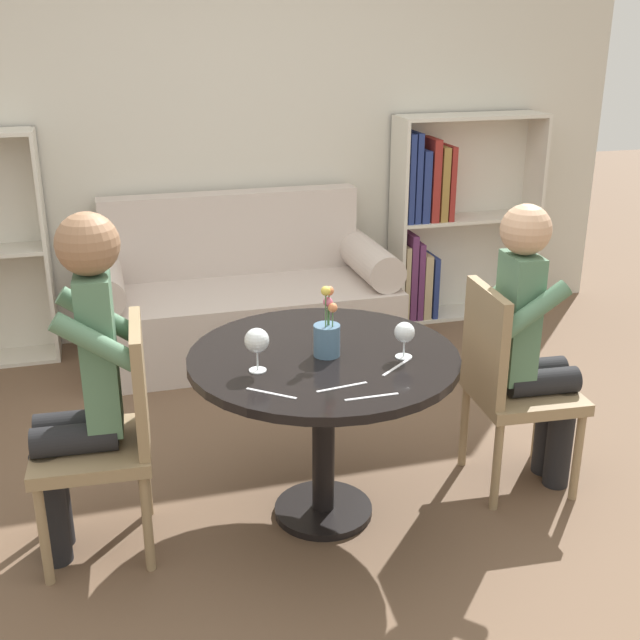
{
  "coord_description": "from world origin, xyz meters",
  "views": [
    {
      "loc": [
        -0.77,
        -2.69,
        1.9
      ],
      "look_at": [
        0.0,
        0.05,
        0.83
      ],
      "focal_mm": 45.0,
      "sensor_mm": 36.0,
      "label": 1
    }
  ],
  "objects_px": {
    "wine_glass_left": "(257,342)",
    "flower_vase": "(327,335)",
    "chair_right": "(509,380)",
    "chair_left": "(111,430)",
    "couch": "(241,302)",
    "person_right": "(533,342)",
    "person_left": "(81,379)",
    "bookshelf_right": "(443,220)",
    "wine_glass_right": "(404,333)"
  },
  "relations": [
    {
      "from": "wine_glass_left",
      "to": "chair_left",
      "type": "bearing_deg",
      "value": 169.83
    },
    {
      "from": "couch",
      "to": "wine_glass_right",
      "type": "xyz_separation_m",
      "value": [
        0.28,
        -1.9,
        0.49
      ]
    },
    {
      "from": "flower_vase",
      "to": "person_left",
      "type": "bearing_deg",
      "value": 177.71
    },
    {
      "from": "chair_right",
      "to": "wine_glass_right",
      "type": "bearing_deg",
      "value": 107.07
    },
    {
      "from": "chair_right",
      "to": "person_right",
      "type": "height_order",
      "value": "person_right"
    },
    {
      "from": "person_left",
      "to": "wine_glass_left",
      "type": "distance_m",
      "value": 0.64
    },
    {
      "from": "person_right",
      "to": "wine_glass_left",
      "type": "relative_size",
      "value": 7.57
    },
    {
      "from": "couch",
      "to": "wine_glass_right",
      "type": "relative_size",
      "value": 12.79
    },
    {
      "from": "person_right",
      "to": "wine_glass_left",
      "type": "distance_m",
      "value": 1.18
    },
    {
      "from": "chair_left",
      "to": "chair_right",
      "type": "distance_m",
      "value": 1.61
    },
    {
      "from": "chair_left",
      "to": "person_left",
      "type": "relative_size",
      "value": 0.69
    },
    {
      "from": "chair_left",
      "to": "wine_glass_right",
      "type": "distance_m",
      "value": 1.14
    },
    {
      "from": "bookshelf_right",
      "to": "person_left",
      "type": "height_order",
      "value": "bookshelf_right"
    },
    {
      "from": "person_left",
      "to": "wine_glass_right",
      "type": "relative_size",
      "value": 9.35
    },
    {
      "from": "bookshelf_right",
      "to": "chair_left",
      "type": "height_order",
      "value": "bookshelf_right"
    },
    {
      "from": "chair_right",
      "to": "couch",
      "type": "bearing_deg",
      "value": 28.3
    },
    {
      "from": "person_right",
      "to": "wine_glass_right",
      "type": "relative_size",
      "value": 8.85
    },
    {
      "from": "flower_vase",
      "to": "wine_glass_right",
      "type": "bearing_deg",
      "value": -19.26
    },
    {
      "from": "chair_right",
      "to": "person_right",
      "type": "distance_m",
      "value": 0.19
    },
    {
      "from": "person_left",
      "to": "person_right",
      "type": "xyz_separation_m",
      "value": [
        1.78,
        -0.02,
        -0.05
      ]
    },
    {
      "from": "chair_left",
      "to": "person_left",
      "type": "xyz_separation_m",
      "value": [
        -0.08,
        0.01,
        0.21
      ]
    },
    {
      "from": "chair_left",
      "to": "person_right",
      "type": "relative_size",
      "value": 0.73
    },
    {
      "from": "chair_left",
      "to": "person_right",
      "type": "bearing_deg",
      "value": 92.88
    },
    {
      "from": "wine_glass_left",
      "to": "flower_vase",
      "type": "height_order",
      "value": "flower_vase"
    },
    {
      "from": "wine_glass_right",
      "to": "flower_vase",
      "type": "relative_size",
      "value": 0.5
    },
    {
      "from": "couch",
      "to": "chair_right",
      "type": "height_order",
      "value": "couch"
    },
    {
      "from": "bookshelf_right",
      "to": "wine_glass_left",
      "type": "height_order",
      "value": "bookshelf_right"
    },
    {
      "from": "couch",
      "to": "person_right",
      "type": "xyz_separation_m",
      "value": [
        0.89,
        -1.79,
        0.35
      ]
    },
    {
      "from": "chair_left",
      "to": "flower_vase",
      "type": "xyz_separation_m",
      "value": [
        0.81,
        -0.03,
        0.3
      ]
    },
    {
      "from": "person_left",
      "to": "wine_glass_left",
      "type": "relative_size",
      "value": 7.99
    },
    {
      "from": "person_left",
      "to": "person_right",
      "type": "distance_m",
      "value": 1.78
    },
    {
      "from": "chair_left",
      "to": "wine_glass_right",
      "type": "xyz_separation_m",
      "value": [
        1.09,
        -0.12,
        0.31
      ]
    },
    {
      "from": "couch",
      "to": "wine_glass_left",
      "type": "relative_size",
      "value": 10.93
    },
    {
      "from": "wine_glass_left",
      "to": "wine_glass_right",
      "type": "height_order",
      "value": "wine_glass_left"
    },
    {
      "from": "couch",
      "to": "person_right",
      "type": "relative_size",
      "value": 1.44
    },
    {
      "from": "chair_right",
      "to": "wine_glass_left",
      "type": "height_order",
      "value": "chair_right"
    },
    {
      "from": "chair_left",
      "to": "flower_vase",
      "type": "relative_size",
      "value": 3.22
    },
    {
      "from": "chair_right",
      "to": "flower_vase",
      "type": "xyz_separation_m",
      "value": [
        -0.8,
        -0.03,
        0.3
      ]
    },
    {
      "from": "wine_glass_left",
      "to": "wine_glass_right",
      "type": "relative_size",
      "value": 1.17
    },
    {
      "from": "chair_left",
      "to": "flower_vase",
      "type": "height_order",
      "value": "flower_vase"
    },
    {
      "from": "person_left",
      "to": "wine_glass_right",
      "type": "height_order",
      "value": "person_left"
    },
    {
      "from": "bookshelf_right",
      "to": "wine_glass_right",
      "type": "distance_m",
      "value": 2.45
    },
    {
      "from": "person_left",
      "to": "flower_vase",
      "type": "xyz_separation_m",
      "value": [
        0.9,
        -0.04,
        0.08
      ]
    },
    {
      "from": "chair_left",
      "to": "wine_glass_right",
      "type": "relative_size",
      "value": 6.44
    },
    {
      "from": "chair_left",
      "to": "chair_right",
      "type": "relative_size",
      "value": 1.0
    },
    {
      "from": "couch",
      "to": "wine_glass_left",
      "type": "height_order",
      "value": "couch"
    },
    {
      "from": "person_left",
      "to": "flower_vase",
      "type": "relative_size",
      "value": 4.67
    },
    {
      "from": "couch",
      "to": "flower_vase",
      "type": "distance_m",
      "value": 1.87
    },
    {
      "from": "wine_glass_left",
      "to": "flower_vase",
      "type": "bearing_deg",
      "value": 13.57
    },
    {
      "from": "bookshelf_right",
      "to": "person_right",
      "type": "distance_m",
      "value": 2.13
    }
  ]
}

